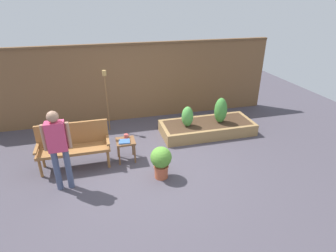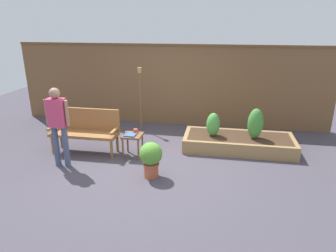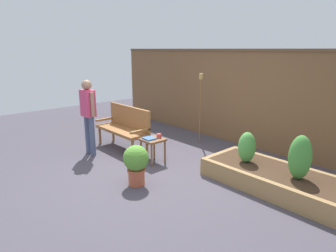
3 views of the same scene
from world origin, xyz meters
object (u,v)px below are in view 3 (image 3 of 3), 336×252
object	(u,v)px
garden_bench	(125,125)
shrub_near_bench	(247,147)
shrub_far_corner	(300,157)
tiki_torch	(201,96)
book_on_table	(149,138)
side_table	(153,143)
person_by_bench	(88,111)
cup_on_table	(159,136)
potted_boxwood	(136,162)

from	to	relation	value
garden_bench	shrub_near_bench	distance (m)	2.76
shrub_far_corner	tiki_torch	world-z (taller)	tiki_torch
book_on_table	shrub_near_bench	xyz separation A→B (m)	(1.66, 0.77, 0.07)
side_table	person_by_bench	distance (m)	1.51
side_table	person_by_bench	bearing A→B (deg)	-150.78
side_table	cup_on_table	world-z (taller)	cup_on_table
potted_boxwood	tiki_torch	size ratio (longest dim) A/B	0.41
garden_bench	shrub_near_bench	xyz separation A→B (m)	(2.69, 0.63, 0.02)
shrub_near_bench	tiki_torch	distance (m)	2.17
shrub_near_bench	garden_bench	bearing A→B (deg)	-166.79
tiki_torch	potted_boxwood	bearing A→B (deg)	-70.99
person_by_bench	tiki_torch	bearing A→B (deg)	67.17
book_on_table	tiki_torch	xyz separation A→B (m)	(-0.23, 1.69, 0.63)
side_table	book_on_table	distance (m)	0.12
book_on_table	potted_boxwood	world-z (taller)	potted_boxwood
book_on_table	shrub_near_bench	distance (m)	1.83
cup_on_table	shrub_near_bench	size ratio (longest dim) A/B	0.24
tiki_torch	person_by_bench	distance (m)	2.52
potted_boxwood	shrub_near_bench	world-z (taller)	shrub_near_bench
cup_on_table	shrub_near_bench	distance (m)	1.70
side_table	book_on_table	xyz separation A→B (m)	(-0.03, -0.07, 0.10)
book_on_table	person_by_bench	size ratio (longest dim) A/B	0.15
side_table	book_on_table	world-z (taller)	book_on_table
cup_on_table	shrub_far_corner	bearing A→B (deg)	13.12
cup_on_table	shrub_far_corner	xyz separation A→B (m)	(2.49, 0.58, 0.11)
shrub_far_corner	person_by_bench	distance (m)	4.01
shrub_near_bench	tiki_torch	xyz separation A→B (m)	(-1.89, 0.92, 0.56)
shrub_near_bench	side_table	bearing A→B (deg)	-156.58
cup_on_table	book_on_table	world-z (taller)	cup_on_table
shrub_near_bench	cup_on_table	bearing A→B (deg)	-160.04
side_table	shrub_near_bench	distance (m)	1.78
cup_on_table	book_on_table	size ratio (longest dim) A/B	0.54
potted_boxwood	cup_on_table	bearing A→B (deg)	120.21
garden_bench	shrub_far_corner	bearing A→B (deg)	10.00
cup_on_table	person_by_bench	bearing A→B (deg)	-147.21
cup_on_table	person_by_bench	size ratio (longest dim) A/B	0.08
potted_boxwood	shrub_far_corner	distance (m)	2.48
garden_bench	side_table	world-z (taller)	garden_bench
book_on_table	shrub_near_bench	size ratio (longest dim) A/B	0.45
garden_bench	potted_boxwood	bearing A→B (deg)	-28.58
side_table	person_by_bench	world-z (taller)	person_by_bench
potted_boxwood	person_by_bench	xyz separation A→B (m)	(-1.82, 0.13, 0.54)
garden_bench	cup_on_table	distance (m)	1.09
side_table	potted_boxwood	bearing A→B (deg)	-54.43
side_table	tiki_torch	bearing A→B (deg)	98.96
shrub_near_bench	shrub_far_corner	world-z (taller)	shrub_far_corner
side_table	person_by_bench	size ratio (longest dim) A/B	0.31
side_table	shrub_far_corner	world-z (taller)	shrub_far_corner
garden_bench	potted_boxwood	world-z (taller)	garden_bench
side_table	book_on_table	size ratio (longest dim) A/B	2.06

